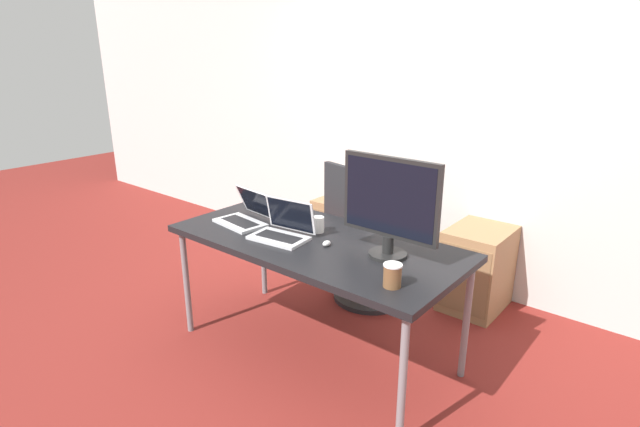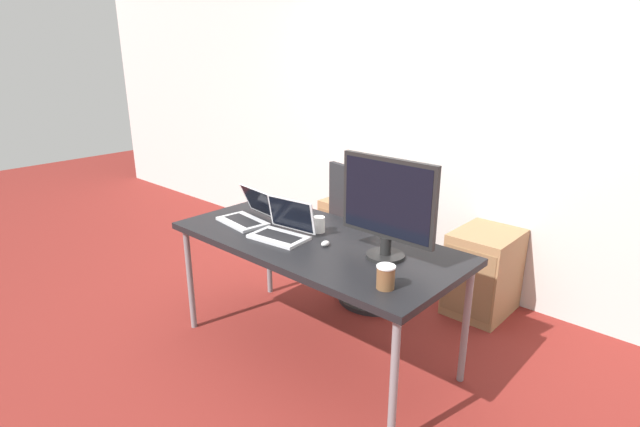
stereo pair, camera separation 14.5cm
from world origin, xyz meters
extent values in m
plane|color=maroon|center=(0.00, 0.00, 0.00)|extent=(14.00, 14.00, 0.00)
cube|color=silver|center=(0.00, 1.49, 1.30)|extent=(10.00, 0.05, 2.60)
cube|color=black|center=(0.00, 0.00, 0.75)|extent=(1.77, 0.83, 0.04)
cylinder|color=gray|center=(-0.83, -0.36, 0.37)|extent=(0.04, 0.04, 0.73)
cylinder|color=gray|center=(0.83, -0.36, 0.37)|extent=(0.04, 0.04, 0.73)
cylinder|color=gray|center=(-0.83, 0.36, 0.37)|extent=(0.04, 0.04, 0.73)
cylinder|color=gray|center=(0.83, 0.36, 0.37)|extent=(0.04, 0.04, 0.73)
cylinder|color=#232326|center=(-0.14, 0.82, 0.02)|extent=(0.56, 0.56, 0.04)
cylinder|color=gray|center=(-0.14, 0.82, 0.24)|extent=(0.05, 0.05, 0.41)
cube|color=#232326|center=(-0.14, 0.82, 0.45)|extent=(0.57, 0.57, 0.07)
cube|color=#232326|center=(-0.20, 0.57, 0.78)|extent=(0.44, 0.13, 0.60)
cube|color=#99754C|center=(-0.66, 1.21, 0.31)|extent=(0.40, 0.50, 0.62)
cube|color=olive|center=(-0.66, 0.96, 0.31)|extent=(0.37, 0.01, 0.49)
cube|color=#99754C|center=(0.54, 1.21, 0.31)|extent=(0.40, 0.50, 0.62)
cube|color=olive|center=(0.54, 0.96, 0.31)|extent=(0.37, 0.01, 0.49)
cylinder|color=silver|center=(-0.66, 1.21, 0.72)|extent=(0.08, 0.08, 0.20)
cylinder|color=#3359B2|center=(-0.66, 1.21, 0.83)|extent=(0.04, 0.04, 0.02)
cube|color=silver|center=(-0.17, -0.14, 0.78)|extent=(0.36, 0.24, 0.02)
cube|color=black|center=(-0.17, -0.14, 0.79)|extent=(0.29, 0.14, 0.00)
cube|color=silver|center=(-0.18, -0.02, 0.89)|extent=(0.34, 0.09, 0.20)
cube|color=black|center=(-0.18, -0.03, 0.89)|extent=(0.31, 0.07, 0.19)
cube|color=silver|center=(-0.54, -0.11, 0.78)|extent=(0.36, 0.25, 0.02)
cube|color=black|center=(-0.54, -0.11, 0.79)|extent=(0.29, 0.15, 0.00)
cube|color=silver|center=(-0.53, 0.03, 0.89)|extent=(0.35, 0.13, 0.19)
cube|color=black|center=(-0.53, 0.03, 0.89)|extent=(0.32, 0.12, 0.17)
cylinder|color=black|center=(0.46, 0.06, 0.78)|extent=(0.21, 0.21, 0.02)
cylinder|color=black|center=(0.46, 0.06, 0.84)|extent=(0.06, 0.06, 0.10)
cube|color=black|center=(0.46, 0.06, 1.11)|extent=(0.57, 0.03, 0.43)
cube|color=black|center=(0.46, 0.04, 1.11)|extent=(0.53, 0.00, 0.39)
ellipsoid|color=silver|center=(0.12, -0.04, 0.79)|extent=(0.04, 0.06, 0.03)
cylinder|color=white|center=(-0.06, 0.10, 0.82)|extent=(0.07, 0.07, 0.10)
cylinder|color=brown|center=(0.68, -0.24, 0.83)|extent=(0.09, 0.09, 0.11)
cylinder|color=white|center=(0.68, -0.24, 0.88)|extent=(0.09, 0.09, 0.01)
camera|label=1|loc=(1.77, -2.11, 1.86)|focal=28.00mm
camera|label=2|loc=(1.88, -2.02, 1.86)|focal=28.00mm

